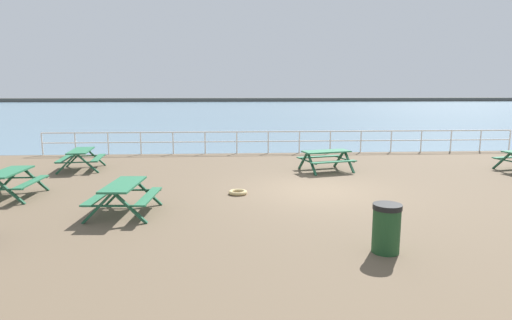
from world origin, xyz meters
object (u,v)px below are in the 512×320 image
(picnic_table_near_left, at_px, (9,178))
(litter_bin, at_px, (386,228))
(picnic_table_far_right, at_px, (81,155))
(picnic_table_far_left, at_px, (124,191))
(picnic_table_seaward, at_px, (326,156))

(picnic_table_near_left, relative_size, litter_bin, 1.91)
(picnic_table_near_left, distance_m, picnic_table_far_right, 4.24)
(picnic_table_far_right, bearing_deg, picnic_table_far_left, -159.80)
(picnic_table_far_right, distance_m, picnic_table_seaward, 9.45)
(picnic_table_far_right, relative_size, picnic_table_seaward, 0.93)
(picnic_table_far_left, bearing_deg, litter_bin, -113.63)
(picnic_table_far_right, xyz_separation_m, litter_bin, (8.72, -8.88, -0.10))
(picnic_table_far_right, relative_size, litter_bin, 2.08)
(picnic_table_near_left, xyz_separation_m, litter_bin, (9.30, -4.68, -0.10))
(picnic_table_near_left, relative_size, picnic_table_far_right, 0.92)
(litter_bin, bearing_deg, picnic_table_far_left, 152.97)
(picnic_table_far_left, xyz_separation_m, litter_bin, (5.61, -2.86, -0.10))
(picnic_table_near_left, relative_size, picnic_table_seaward, 0.86)
(picnic_table_seaward, bearing_deg, picnic_table_far_right, 160.57)
(picnic_table_near_left, distance_m, picnic_table_seaward, 10.56)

